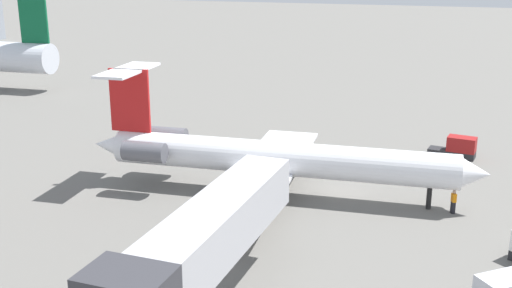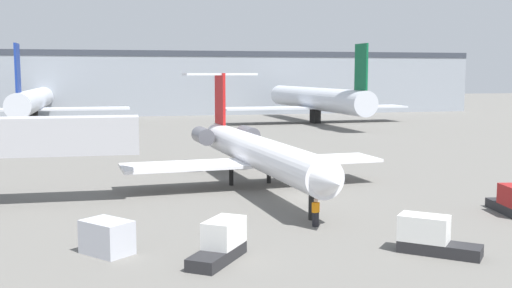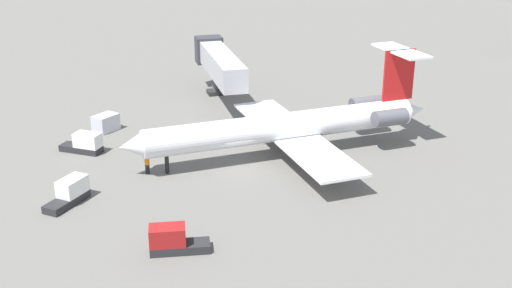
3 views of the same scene
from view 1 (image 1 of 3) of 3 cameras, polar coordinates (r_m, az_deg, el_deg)
ground_plane at (r=46.81m, az=7.84°, el=-4.77°), size 400.00×400.00×0.10m
regional_jet at (r=45.76m, az=0.94°, el=-1.13°), size 20.99×29.67×8.98m
jet_bridge at (r=28.29m, az=-5.22°, el=-9.28°), size 16.48×3.39×6.28m
ground_crew_marshaller at (r=45.06m, az=17.67°, el=-5.06°), size 0.47×0.40×1.69m
baggage_tug_trailing at (r=57.71m, az=17.98°, el=-0.36°), size 2.00×4.17×1.90m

